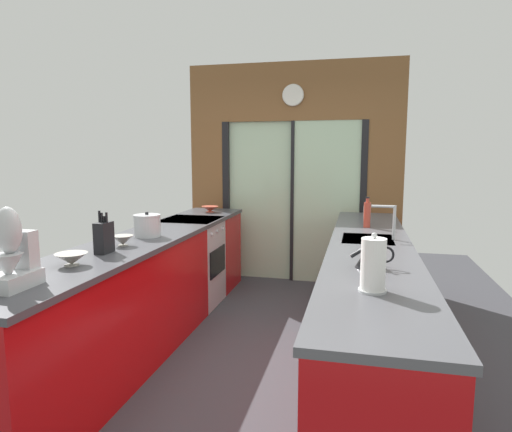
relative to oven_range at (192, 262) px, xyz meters
name	(u,v)px	position (x,y,z in m)	size (l,w,h in m)	color
ground_plane	(261,336)	(0.91, -0.65, -0.47)	(5.04, 7.60, 0.02)	#38383D
back_wall_unit	(293,160)	(0.91, 1.15, 1.07)	(2.64, 0.12, 2.70)	brown
left_counter_run	(141,293)	(0.00, -1.12, 0.01)	(0.62, 3.80, 0.92)	#AD0C0F
right_counter_run	(369,303)	(1.82, -0.95, 0.01)	(0.62, 3.80, 0.92)	#AD0C0F
sink_faucet	(390,217)	(1.97, -0.70, 0.65)	(0.19, 0.02, 0.28)	#B7BABC
oven_range	(192,262)	(0.00, 0.00, 0.00)	(0.60, 0.60, 0.92)	#B7BABC
mixing_bowl_near	(71,259)	(0.02, -2.01, 0.51)	(0.20, 0.20, 0.08)	gray
mixing_bowl_mid	(123,240)	(0.02, -1.41, 0.51)	(0.16, 0.16, 0.08)	gray
mixing_bowl_far	(210,209)	(0.02, 0.57, 0.50)	(0.20, 0.20, 0.07)	#BC4C38
knife_block	(104,237)	(0.02, -1.65, 0.58)	(0.08, 0.14, 0.30)	black
stand_mixer	(12,257)	(0.02, -2.48, 0.63)	(0.17, 0.27, 0.42)	#B7BABC
stock_pot	(147,225)	(0.02, -1.01, 0.56)	(0.22, 0.22, 0.21)	#B7BABC
kettle	(371,255)	(1.80, -1.64, 0.54)	(0.26, 0.18, 0.18)	black
soap_bottle_near	(367,214)	(1.80, -0.12, 0.59)	(0.06, 0.06, 0.28)	#B23D2D
soap_bottle_far	(367,214)	(1.80, 0.05, 0.57)	(0.07, 0.07, 0.24)	silver
paper_towel_roll	(373,265)	(1.80, -2.12, 0.60)	(0.14, 0.14, 0.30)	#B7BABC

